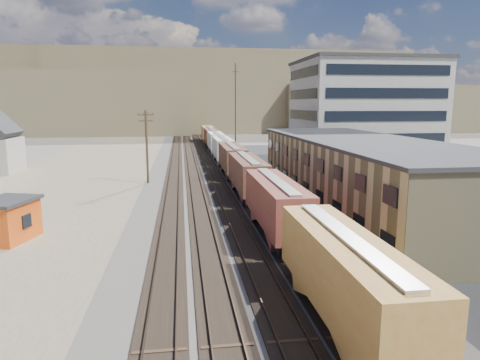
{
  "coord_description": "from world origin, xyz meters",
  "views": [
    {
      "loc": [
        -3.84,
        -17.43,
        10.8
      ],
      "look_at": [
        2.17,
        26.15,
        3.0
      ],
      "focal_mm": 32.0,
      "sensor_mm": 36.0,
      "label": 1
    }
  ],
  "objects": [
    {
      "name": "parked_car_far",
      "position": [
        26.74,
        48.95,
        0.69
      ],
      "size": [
        2.12,
        4.2,
        1.37
      ],
      "primitive_type": "imported",
      "rotation": [
        0.0,
        0.0,
        -0.13
      ],
      "color": "silver",
      "rests_on": "ground"
    },
    {
      "name": "asphalt_lot",
      "position": [
        22.0,
        35.0,
        0.02
      ],
      "size": [
        26.0,
        120.0,
        0.04
      ],
      "primitive_type": "cube",
      "color": "#232326",
      "rests_on": "ground"
    },
    {
      "name": "office_tower",
      "position": [
        27.95,
        54.95,
        9.26
      ],
      "size": [
        22.6,
        18.6,
        18.45
      ],
      "color": "#9E998E",
      "rests_on": "ground"
    },
    {
      "name": "radio_mast",
      "position": [
        6.0,
        60.0,
        9.12
      ],
      "size": [
        1.2,
        0.16,
        18.0
      ],
      "color": "black",
      "rests_on": "ground"
    },
    {
      "name": "parked_car_blue",
      "position": [
        25.35,
        39.02,
        0.76
      ],
      "size": [
        5.39,
        5.79,
        1.51
      ],
      "primitive_type": "imported",
      "rotation": [
        0.0,
        0.0,
        0.69
      ],
      "color": "navy",
      "rests_on": "ground"
    },
    {
      "name": "dirt_yard",
      "position": [
        -20.0,
        40.0,
        0.01
      ],
      "size": [
        24.0,
        180.0,
        0.03
      ],
      "primitive_type": "cube",
      "color": "#71694D",
      "rests_on": "ground"
    },
    {
      "name": "ground",
      "position": [
        0.0,
        0.0,
        0.0
      ],
      "size": [
        300.0,
        300.0,
        0.0
      ],
      "primitive_type": "plane",
      "color": "#6B6356",
      "rests_on": "ground"
    },
    {
      "name": "rail_tracks",
      "position": [
        -0.55,
        50.0,
        0.11
      ],
      "size": [
        11.4,
        200.0,
        0.24
      ],
      "color": "black",
      "rests_on": "ground"
    },
    {
      "name": "warehouse",
      "position": [
        14.98,
        25.0,
        3.65
      ],
      "size": [
        12.4,
        40.4,
        7.25
      ],
      "color": "tan",
      "rests_on": "ground"
    },
    {
      "name": "maintenance_shed",
      "position": [
        -17.68,
        17.75,
        1.74
      ],
      "size": [
        4.73,
        5.46,
        3.4
      ],
      "color": "#ED5716",
      "rests_on": "ground"
    },
    {
      "name": "utility_pole_north",
      "position": [
        -8.5,
        42.0,
        5.3
      ],
      "size": [
        2.2,
        0.32,
        10.0
      ],
      "color": "#382619",
      "rests_on": "ground"
    },
    {
      "name": "hills_north",
      "position": [
        0.17,
        167.92,
        14.1
      ],
      "size": [
        265.0,
        80.0,
        32.0
      ],
      "color": "brown",
      "rests_on": "ground"
    },
    {
      "name": "freight_train",
      "position": [
        3.8,
        54.24,
        2.79
      ],
      "size": [
        3.0,
        119.74,
        4.46
      ],
      "color": "black",
      "rests_on": "ground"
    },
    {
      "name": "ballast_bed",
      "position": [
        0.0,
        50.0,
        0.03
      ],
      "size": [
        18.0,
        200.0,
        0.06
      ],
      "primitive_type": "cube",
      "color": "#4C4742",
      "rests_on": "ground"
    }
  ]
}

